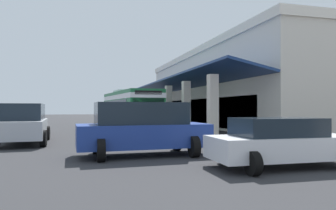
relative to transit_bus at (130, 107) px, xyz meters
name	(u,v)px	position (x,y,z in m)	size (l,w,h in m)	color
ground	(211,126)	(-2.63, 8.51, -1.85)	(120.00, 120.00, 0.00)	#2D2D30
curb_strip	(160,125)	(-3.41, 3.52, -1.79)	(36.62, 0.50, 0.12)	#9E998E
plaza_building	(249,89)	(-3.41, 13.15, 1.88)	(30.82, 16.59, 7.46)	beige
transit_bus	(130,107)	(0.00, 0.00, 0.00)	(11.40, 3.61, 3.34)	#196638
parked_sedan_red	(18,124)	(5.48, -7.76, -1.10)	(4.49, 2.18, 1.47)	maroon
parked_sedan_white	(281,142)	(18.76, 1.88, -1.10)	(2.46, 4.41, 1.47)	silver
parked_suv_blue	(142,128)	(15.41, -1.71, -0.84)	(2.84, 4.87, 1.97)	navy
parked_suv_silver	(24,123)	(10.03, -6.63, -0.84)	(4.90, 2.38, 1.97)	#B2B5BA
pedestrian	(111,121)	(7.92, -2.20, -0.85)	(0.62, 0.50, 1.77)	#726651
potted_palm	(158,118)	(-8.82, 4.58, -1.25)	(2.12, 1.75, 2.35)	#4C4742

